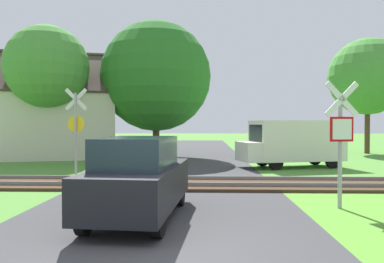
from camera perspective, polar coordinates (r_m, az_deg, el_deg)
ground_plane at (r=6.38m, az=-7.07°, el=-17.71°), size 160.00×160.00×0.00m
road_asphalt at (r=8.28m, az=-4.86°, el=-13.27°), size 6.58×80.00×0.01m
rail_track at (r=12.74m, az=-2.42°, el=-7.94°), size 60.00×2.60×0.22m
stop_sign_near at (r=9.77m, az=21.73°, el=-0.62°), size 0.87×0.21×3.11m
crossing_sign_far at (r=15.24m, az=-17.28°, el=0.90°), size 0.88×0.13×3.47m
house at (r=25.08m, az=-20.11°, el=1.35°), size 8.93×7.82×6.64m
tree_center at (r=23.60m, az=-5.51°, el=8.35°), size 6.81×6.81×8.46m
tree_left at (r=22.71m, az=-21.22°, el=9.15°), size 4.62×4.62×7.59m
tree_far at (r=29.36m, az=25.20°, el=7.57°), size 5.39×5.39×8.13m
mail_truck at (r=18.54m, az=15.17°, el=-1.49°), size 5.20×2.98×2.24m
parked_car at (r=8.27m, az=-8.10°, el=-7.01°), size 1.96×4.12×1.78m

